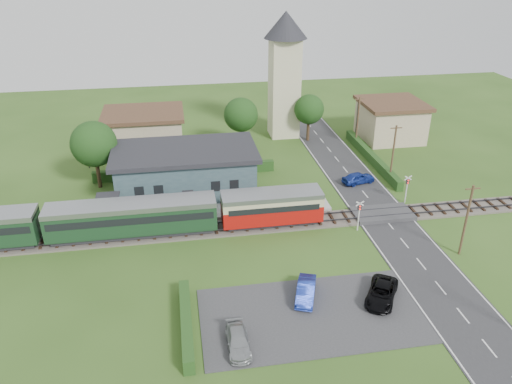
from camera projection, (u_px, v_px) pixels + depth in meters
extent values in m
plane|color=#2D4C19|center=(294.00, 234.00, 49.17)|extent=(120.00, 120.00, 0.00)
cube|color=#4C443D|center=(289.00, 223.00, 50.89)|extent=(76.00, 3.20, 0.20)
cube|color=#3F3F47|center=(291.00, 224.00, 50.11)|extent=(76.00, 0.08, 0.15)
cube|color=#3F3F47|center=(288.00, 217.00, 51.38)|extent=(76.00, 0.08, 0.15)
cube|color=#28282B|center=(390.00, 225.00, 50.63)|extent=(6.00, 70.00, 0.05)
cube|color=#333335|center=(311.00, 315.00, 38.34)|extent=(17.00, 9.00, 0.08)
cube|color=#333335|center=(382.00, 214.00, 52.31)|extent=(6.20, 3.40, 0.45)
cube|color=gray|center=(189.00, 214.00, 52.18)|extent=(30.00, 3.00, 0.45)
cube|color=beige|center=(109.00, 208.00, 50.36)|extent=(2.00, 2.00, 2.40)
cube|color=#232328|center=(107.00, 197.00, 49.79)|extent=(2.30, 2.30, 0.15)
cube|color=#30464D|center=(186.00, 173.00, 56.32)|extent=(15.00, 8.00, 4.80)
cube|color=#232328|center=(184.00, 151.00, 55.14)|extent=(16.00, 9.00, 0.50)
cube|color=#232328|center=(188.00, 199.00, 53.43)|extent=(1.20, 0.12, 2.20)
cube|color=black|center=(139.00, 192.00, 52.11)|extent=(1.00, 0.12, 1.20)
cube|color=black|center=(159.00, 190.00, 52.40)|extent=(1.00, 0.12, 1.20)
cube|color=black|center=(216.00, 186.00, 53.29)|extent=(1.00, 0.12, 1.20)
cube|color=black|center=(234.00, 185.00, 53.59)|extent=(1.00, 0.12, 1.20)
cube|color=#232328|center=(272.00, 220.00, 50.39)|extent=(9.00, 2.20, 0.50)
cube|color=#A30E0B|center=(272.00, 211.00, 49.95)|extent=(10.00, 2.80, 1.80)
cube|color=#BDB58B|center=(272.00, 200.00, 49.39)|extent=(10.00, 2.82, 0.90)
cube|color=black|center=(272.00, 203.00, 49.54)|extent=(9.00, 2.88, 0.60)
cube|color=gray|center=(272.00, 194.00, 49.10)|extent=(10.00, 2.90, 0.45)
cube|color=#232328|center=(134.00, 232.00, 48.39)|extent=(15.20, 2.20, 0.50)
cube|color=#16331C|center=(132.00, 218.00, 47.71)|extent=(16.00, 2.80, 2.60)
cube|color=black|center=(132.00, 214.00, 47.54)|extent=(15.40, 2.86, 0.70)
cube|color=gray|center=(131.00, 205.00, 47.09)|extent=(16.00, 2.90, 0.50)
cube|color=beige|center=(284.00, 89.00, 71.48)|extent=(4.00, 4.00, 14.00)
cone|color=#232328|center=(286.00, 24.00, 67.55)|extent=(6.00, 6.00, 3.60)
cube|color=tan|center=(145.00, 133.00, 67.89)|extent=(10.00, 8.00, 5.00)
cube|color=#472D1E|center=(143.00, 114.00, 66.67)|extent=(10.80, 8.80, 0.50)
cube|color=tan|center=(391.00, 122.00, 72.18)|extent=(8.00, 8.00, 5.00)
cube|color=#472D1E|center=(393.00, 103.00, 70.95)|extent=(8.80, 8.80, 0.50)
cube|color=#193814|center=(186.00, 323.00, 36.69)|extent=(0.80, 9.00, 1.20)
cube|color=#193814|center=(371.00, 157.00, 65.11)|extent=(0.80, 18.00, 1.20)
cube|color=#193814|center=(185.00, 171.00, 61.08)|extent=(22.00, 0.80, 1.30)
cylinder|color=#332316|center=(98.00, 171.00, 57.65)|extent=(0.44, 0.44, 4.12)
sphere|color=#143311|center=(94.00, 144.00, 56.15)|extent=(5.20, 5.20, 5.20)
cylinder|color=#332316|center=(241.00, 137.00, 68.31)|extent=(0.44, 0.44, 3.85)
sphere|color=#143311|center=(241.00, 115.00, 66.91)|extent=(4.60, 4.60, 4.60)
cylinder|color=#332316|center=(308.00, 129.00, 71.61)|extent=(0.44, 0.44, 3.58)
sphere|color=#143311|center=(309.00, 109.00, 70.32)|extent=(4.20, 4.20, 4.20)
cylinder|color=#473321|center=(466.00, 221.00, 44.40)|extent=(0.22, 0.22, 7.00)
cube|color=#473321|center=(473.00, 189.00, 42.97)|extent=(1.40, 0.10, 0.10)
cylinder|color=#473321|center=(393.00, 154.00, 58.52)|extent=(0.22, 0.22, 7.00)
cube|color=#473321|center=(396.00, 128.00, 57.09)|extent=(1.40, 0.10, 0.10)
cylinder|color=#473321|center=(358.00, 122.00, 69.11)|extent=(0.22, 0.22, 7.00)
cube|color=#473321|center=(360.00, 99.00, 67.68)|extent=(1.40, 0.10, 0.10)
cylinder|color=silver|center=(359.00, 217.00, 49.09)|extent=(0.12, 0.12, 3.00)
cube|color=#232328|center=(360.00, 207.00, 48.60)|extent=(0.35, 0.18, 0.55)
sphere|color=#FF190C|center=(360.00, 206.00, 48.42)|extent=(0.14, 0.14, 0.14)
sphere|color=#FF190C|center=(360.00, 209.00, 48.56)|extent=(0.14, 0.14, 0.14)
cube|color=silver|center=(360.00, 204.00, 48.42)|extent=(0.84, 0.05, 0.55)
cube|color=silver|center=(360.00, 204.00, 48.42)|extent=(0.84, 0.05, 0.55)
cylinder|color=silver|center=(406.00, 190.00, 54.39)|extent=(0.12, 0.12, 3.00)
cube|color=#232328|center=(408.00, 181.00, 53.89)|extent=(0.35, 0.18, 0.55)
sphere|color=#FF190C|center=(408.00, 181.00, 53.72)|extent=(0.14, 0.14, 0.14)
sphere|color=#FF190C|center=(408.00, 183.00, 53.86)|extent=(0.14, 0.14, 0.14)
cube|color=silver|center=(408.00, 178.00, 53.72)|extent=(0.84, 0.05, 0.55)
cube|color=silver|center=(408.00, 178.00, 53.72)|extent=(0.84, 0.05, 0.55)
cylinder|color=#3F3F47|center=(87.00, 150.00, 62.45)|extent=(0.14, 0.14, 5.00)
sphere|color=orange|center=(83.00, 131.00, 61.33)|extent=(0.30, 0.30, 0.30)
cylinder|color=#3F3F47|center=(357.00, 117.00, 74.24)|extent=(0.14, 0.14, 5.00)
sphere|color=orange|center=(359.00, 100.00, 73.12)|extent=(0.30, 0.30, 0.30)
imported|color=navy|center=(358.00, 178.00, 59.13)|extent=(4.25, 2.50, 1.36)
imported|color=#1A319F|center=(306.00, 291.00, 39.90)|extent=(2.65, 4.24, 1.32)
imported|color=#94979A|center=(238.00, 341.00, 34.98)|extent=(1.59, 3.87, 1.12)
imported|color=black|center=(382.00, 293.00, 39.69)|extent=(4.19, 4.99, 1.27)
imported|color=gray|center=(239.00, 202.00, 52.64)|extent=(0.60, 0.45, 1.51)
imported|color=gray|center=(119.00, 215.00, 50.15)|extent=(0.75, 0.85, 1.48)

